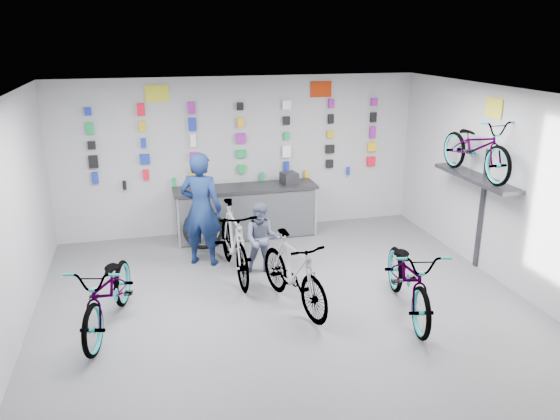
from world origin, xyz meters
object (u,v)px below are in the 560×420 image
object	(u,v)px
bike_left	(109,292)
bike_right	(409,277)
counter	(246,213)
clerk	(201,209)
bike_service	(234,241)
bike_center	(294,272)
customer	(262,239)

from	to	relation	value
bike_left	bike_right	bearing A→B (deg)	5.74
counter	clerk	size ratio (longest dim) A/B	1.40
clerk	bike_service	bearing A→B (deg)	149.69
bike_left	bike_right	distance (m)	4.06
bike_center	bike_service	xyz separation A→B (m)	(-0.64, 1.25, 0.06)
bike_right	customer	world-z (taller)	customer
bike_right	customer	distance (m)	2.43
counter	bike_service	distance (m)	1.78
bike_center	clerk	bearing A→B (deg)	105.54
bike_center	customer	size ratio (longest dim) A/B	1.47
bike_left	bike_center	bearing A→B (deg)	13.44
bike_center	clerk	distance (m)	2.20
bike_right	bike_service	distance (m)	2.81
bike_center	bike_service	bearing A→B (deg)	102.99
bike_left	bike_center	size ratio (longest dim) A/B	1.10
counter	clerk	xyz separation A→B (m)	(-0.96, -1.07, 0.48)
counter	bike_right	world-z (taller)	bike_right
bike_right	clerk	world-z (taller)	clerk
counter	bike_left	bearing A→B (deg)	-129.55
bike_center	bike_service	distance (m)	1.40
bike_right	bike_service	size ratio (longest dim) A/B	1.03
bike_center	counter	bearing A→B (deg)	78.01
bike_center	bike_right	size ratio (longest dim) A/B	0.88
bike_right	counter	bearing A→B (deg)	126.30
bike_left	customer	size ratio (longest dim) A/B	1.61
bike_service	clerk	size ratio (longest dim) A/B	1.03
bike_right	customer	xyz separation A→B (m)	(-1.70, 1.74, 0.07)
bike_left	clerk	distance (m)	2.39
bike_left	clerk	world-z (taller)	clerk
bike_center	customer	distance (m)	1.19
bike_right	clerk	bearing A→B (deg)	148.14
customer	bike_right	bearing A→B (deg)	-30.96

